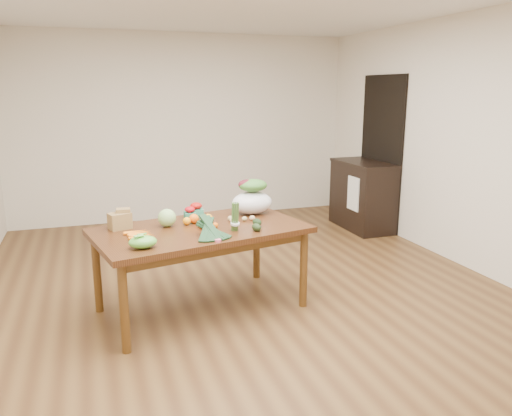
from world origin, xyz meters
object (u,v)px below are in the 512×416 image
object	(u,v)px
kale_bunch	(212,229)
cabbage	(167,218)
mandarin_cluster	(206,224)
asparagus_bundle	(235,217)
salad_bag	(252,198)
dining_table	(201,269)
paper_bag	(120,219)
cabinet	(362,195)

from	to	relation	value
kale_bunch	cabbage	bearing A→B (deg)	109.42
mandarin_cluster	kale_bunch	size ratio (longest dim) A/B	0.45
asparagus_bundle	salad_bag	bearing A→B (deg)	46.56
cabbage	salad_bag	world-z (taller)	salad_bag
cabbage	kale_bunch	bearing A→B (deg)	-58.67
dining_table	paper_bag	distance (m)	0.82
mandarin_cluster	asparagus_bundle	xyz separation A→B (m)	(0.21, -0.17, 0.09)
cabbage	asparagus_bundle	xyz separation A→B (m)	(0.52, -0.32, 0.05)
cabinet	kale_bunch	world-z (taller)	cabinet
mandarin_cluster	asparagus_bundle	size ratio (longest dim) A/B	0.72
paper_bag	mandarin_cluster	bearing A→B (deg)	-17.32
dining_table	asparagus_bundle	size ratio (longest dim) A/B	7.09
dining_table	cabinet	world-z (taller)	cabinet
mandarin_cluster	asparagus_bundle	bearing A→B (deg)	-38.63
kale_bunch	cabinet	bearing A→B (deg)	27.97
paper_bag	salad_bag	world-z (taller)	salad_bag
paper_bag	asparagus_bundle	xyz separation A→B (m)	(0.91, -0.39, 0.04)
dining_table	cabinet	bearing A→B (deg)	23.12
cabinet	asparagus_bundle	world-z (taller)	asparagus_bundle
cabinet	salad_bag	size ratio (longest dim) A/B	2.62
dining_table	asparagus_bundle	bearing A→B (deg)	-49.99
cabinet	mandarin_cluster	xyz separation A→B (m)	(-2.67, -1.93, 0.32)
dining_table	mandarin_cluster	distance (m)	0.42
dining_table	paper_bag	size ratio (longest dim) A/B	7.49
cabbage	cabinet	bearing A→B (deg)	30.82
kale_bunch	salad_bag	distance (m)	0.87
cabbage	salad_bag	size ratio (longest dim) A/B	0.40
dining_table	paper_bag	world-z (taller)	paper_bag
cabbage	asparagus_bundle	bearing A→B (deg)	-32.07
dining_table	salad_bag	bearing A→B (deg)	17.56
asparagus_bundle	paper_bag	bearing A→B (deg)	145.13
paper_bag	asparagus_bundle	bearing A→B (deg)	-22.97
paper_bag	asparagus_bundle	world-z (taller)	asparagus_bundle
dining_table	cabbage	size ratio (longest dim) A/B	11.36
dining_table	salad_bag	size ratio (longest dim) A/B	4.54
cabbage	salad_bag	bearing A→B (deg)	13.38
cabbage	mandarin_cluster	xyz separation A→B (m)	(0.31, -0.16, -0.04)
cabbage	mandarin_cluster	bearing A→B (deg)	-27.02
dining_table	paper_bag	xyz separation A→B (m)	(-0.66, 0.19, 0.46)
cabinet	mandarin_cluster	world-z (taller)	cabinet
mandarin_cluster	cabbage	bearing A→B (deg)	152.98
dining_table	paper_bag	bearing A→B (deg)	152.23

